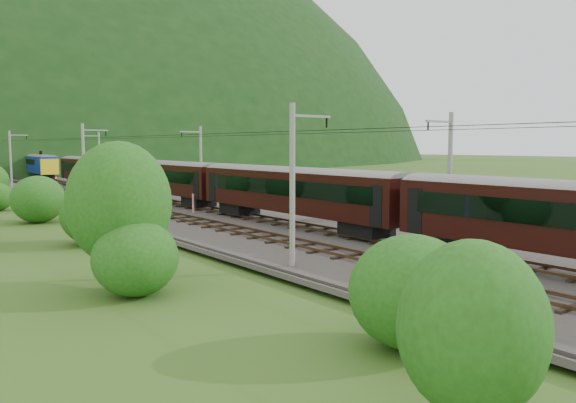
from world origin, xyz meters
TOP-DOWN VIEW (x-y plane):
  - ground at (0.00, 0.00)m, footprint 600.00×600.00m
  - railbed at (0.00, 10.00)m, footprint 14.00×220.00m
  - track_left at (-2.40, 10.00)m, footprint 2.40×220.00m
  - track_right at (2.40, 10.00)m, footprint 2.40×220.00m
  - catenary_left at (-6.12, 32.00)m, footprint 2.54×192.28m
  - catenary_right at (6.12, 32.00)m, footprint 2.54×192.28m
  - overhead_wires at (0.00, 10.00)m, footprint 4.83×198.00m
  - train at (2.40, 10.47)m, footprint 2.91×161.16m
  - hazard_post_near at (-0.70, 28.53)m, footprint 0.16×0.16m
  - hazard_post_far at (0.29, 22.66)m, footprint 0.18×0.18m
  - signal at (-3.63, 51.27)m, footprint 0.23×0.23m
  - vegetation_left at (-13.90, 25.67)m, footprint 13.50×147.16m
  - vegetation_right at (10.96, 13.06)m, footprint 6.74×94.62m

SIDE VIEW (x-z plane):
  - ground at x=0.00m, z-range 0.00..0.00m
  - railbed at x=0.00m, z-range 0.00..0.30m
  - track_left at x=-2.40m, z-range 0.24..0.51m
  - track_right at x=2.40m, z-range 0.24..0.51m
  - hazard_post_near at x=-0.70m, z-range 0.30..1.76m
  - hazard_post_far at x=0.29m, z-range 0.30..2.00m
  - vegetation_right at x=10.96m, z-range -0.27..2.97m
  - signal at x=-3.63m, z-range 0.48..2.52m
  - vegetation_left at x=-13.90m, z-range -0.68..5.82m
  - train at x=2.40m, z-range 0.93..5.98m
  - catenary_left at x=-6.12m, z-range 0.50..8.50m
  - catenary_right at x=6.12m, z-range 0.50..8.50m
  - overhead_wires at x=0.00m, z-range 7.08..7.12m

